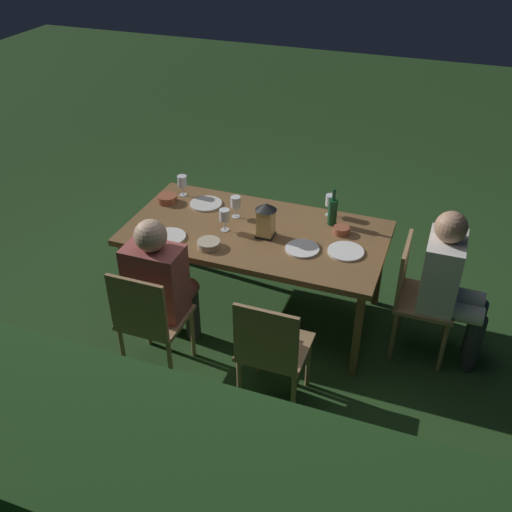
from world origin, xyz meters
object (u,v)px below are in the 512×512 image
(dining_table, at_px, (256,237))
(wine_glass_c, at_px, (225,216))
(person_in_rust, at_px, (161,283))
(chair_side_right_a, at_px, (272,348))
(bowl_bread, at_px, (209,244))
(chair_side_right_b, at_px, (149,318))
(green_bottle_on_table, at_px, (333,211))
(lantern_centerpiece, at_px, (266,218))
(plate_d, at_px, (346,251))
(plate_c, at_px, (302,249))
(chair_head_near, at_px, (417,293))
(person_in_cream, at_px, (450,281))
(wine_glass_b, at_px, (236,203))
(plate_b, at_px, (206,204))
(bowl_olives, at_px, (167,199))
(wine_glass_d, at_px, (331,201))
(wine_glass_a, at_px, (182,182))
(bowl_salad, at_px, (341,230))
(plate_a, at_px, (169,237))

(dining_table, bearing_deg, wine_glass_c, 18.49)
(person_in_rust, xyz_separation_m, wine_glass_c, (-0.21, -0.61, 0.22))
(chair_side_right_a, xyz_separation_m, bowl_bread, (0.66, -0.56, 0.29))
(chair_side_right_b, xyz_separation_m, green_bottle_on_table, (-0.92, -1.17, 0.37))
(lantern_centerpiece, distance_m, plate_d, 0.61)
(plate_c, height_order, plate_d, same)
(chair_head_near, relative_size, bowl_bread, 5.36)
(bowl_bread, bearing_deg, dining_table, -125.87)
(person_in_cream, xyz_separation_m, wine_glass_b, (1.60, -0.14, 0.22))
(chair_side_right_b, xyz_separation_m, chair_side_right_a, (-0.85, 0.00, 0.00))
(plate_c, bearing_deg, wine_glass_c, -5.41)
(chair_head_near, bearing_deg, bowl_bread, 12.73)
(person_in_rust, bearing_deg, lantern_centerpiece, -128.90)
(plate_b, height_order, bowl_olives, bowl_olives)
(person_in_cream, bearing_deg, wine_glass_d, -23.53)
(person_in_rust, bearing_deg, plate_d, -150.47)
(green_bottle_on_table, distance_m, plate_b, 1.01)
(person_in_rust, xyz_separation_m, lantern_centerpiece, (-0.52, -0.64, 0.25))
(wine_glass_a, bearing_deg, person_in_rust, 107.66)
(dining_table, distance_m, wine_glass_b, 0.30)
(bowl_bread, bearing_deg, plate_b, -63.97)
(person_in_cream, bearing_deg, plate_b, -7.11)
(bowl_salad, bearing_deg, wine_glass_a, -6.18)
(person_in_rust, relative_size, bowl_bread, 7.08)
(person_in_cream, distance_m, green_bottle_on_table, 0.96)
(wine_glass_d, bearing_deg, wine_glass_a, 4.29)
(bowl_salad, bearing_deg, wine_glass_d, -58.10)
(chair_side_right_b, height_order, lantern_centerpiece, lantern_centerpiece)
(plate_c, bearing_deg, chair_side_right_a, 92.73)
(dining_table, relative_size, chair_side_right_a, 2.17)
(lantern_centerpiece, height_order, bowl_bread, lantern_centerpiece)
(wine_glass_c, xyz_separation_m, plate_c, (-0.60, 0.06, -0.11))
(chair_side_right_a, xyz_separation_m, wine_glass_b, (0.64, -1.02, 0.38))
(chair_head_near, xyz_separation_m, plate_b, (1.70, -0.24, 0.27))
(green_bottle_on_table, bearing_deg, person_in_rust, 46.53)
(dining_table, distance_m, wine_glass_d, 0.63)
(chair_side_right_b, bearing_deg, green_bottle_on_table, -128.27)
(person_in_rust, xyz_separation_m, person_in_cream, (-1.81, -0.69, 0.00))
(chair_side_right_b, height_order, plate_a, chair_side_right_b)
(dining_table, distance_m, bowl_olives, 0.83)
(chair_side_right_a, height_order, plate_a, chair_side_right_a)
(chair_head_near, height_order, plate_c, chair_head_near)
(dining_table, relative_size, person_in_rust, 1.64)
(plate_b, height_order, plate_c, same)
(chair_head_near, distance_m, plate_d, 0.58)
(plate_c, relative_size, plate_d, 0.95)
(person_in_cream, bearing_deg, bowl_bread, 11.24)
(wine_glass_b, xyz_separation_m, plate_d, (-0.89, 0.20, -0.11))
(plate_a, bearing_deg, wine_glass_a, -72.78)
(person_in_rust, bearing_deg, green_bottle_on_table, -133.47)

